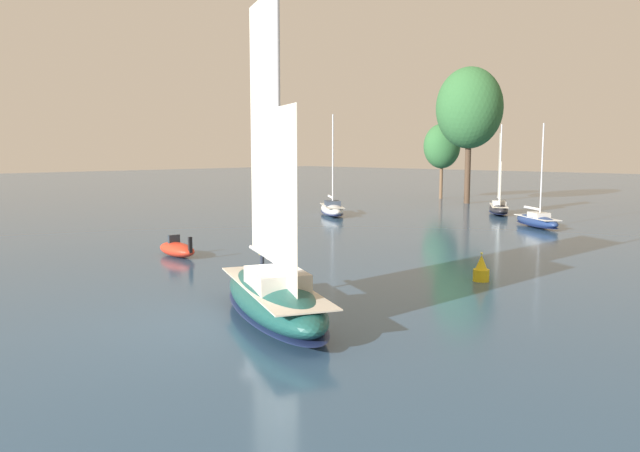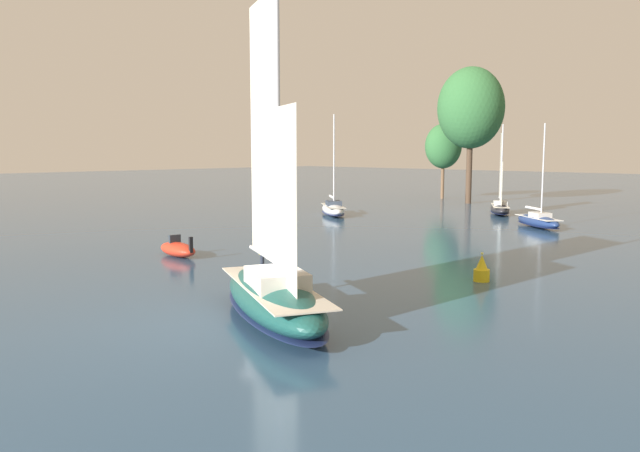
{
  "view_description": "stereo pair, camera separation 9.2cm",
  "coord_description": "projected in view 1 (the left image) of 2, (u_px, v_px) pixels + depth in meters",
  "views": [
    {
      "loc": [
        20.53,
        -18.21,
        7.56
      ],
      "look_at": [
        0.0,
        3.0,
        3.98
      ],
      "focal_mm": 35.0,
      "sensor_mm": 36.0,
      "label": 1
    },
    {
      "loc": [
        20.6,
        -18.14,
        7.56
      ],
      "look_at": [
        0.0,
        3.0,
        3.98
      ],
      "focal_mm": 35.0,
      "sensor_mm": 36.0,
      "label": 2
    }
  ],
  "objects": [
    {
      "name": "tree_shore_left",
      "position": [
        442.0,
        146.0,
        97.88
      ],
      "size": [
        5.72,
        5.72,
        11.77
      ],
      "color": "brown",
      "rests_on": "ground"
    },
    {
      "name": "sailboat_moored_mid_channel",
      "position": [
        499.0,
        207.0,
        74.6
      ],
      "size": [
        5.92,
        7.71,
        10.63
      ],
      "color": "#232328",
      "rests_on": "ground"
    },
    {
      "name": "motor_tender",
      "position": [
        177.0,
        249.0,
        44.73
      ],
      "size": [
        4.39,
        2.14,
        1.63
      ],
      "color": "red",
      "rests_on": "ground"
    },
    {
      "name": "ground_plane",
      "position": [
        274.0,
        319.0,
        28.07
      ],
      "size": [
        400.0,
        400.0,
        0.0
      ],
      "primitive_type": "plane",
      "color": "#2D4C6B"
    },
    {
      "name": "tree_shore_center",
      "position": [
        469.0,
        108.0,
        88.33
      ],
      "size": [
        9.39,
        9.39,
        19.34
      ],
      "color": "#4C3828",
      "rests_on": "ground"
    },
    {
      "name": "sailboat_moored_outer_mooring",
      "position": [
        537.0,
        220.0,
        61.63
      ],
      "size": [
        7.17,
        6.11,
        10.2
      ],
      "color": "navy",
      "rests_on": "ground"
    },
    {
      "name": "sailboat_main",
      "position": [
        274.0,
        293.0,
        27.9
      ],
      "size": [
        11.74,
        7.93,
        15.78
      ],
      "color": "#194C47",
      "rests_on": "ground"
    },
    {
      "name": "channel_buoy",
      "position": [
        481.0,
        270.0,
        36.24
      ],
      "size": [
        0.93,
        0.93,
        1.71
      ],
      "color": "yellow",
      "rests_on": "ground"
    },
    {
      "name": "sailboat_moored_near_marina",
      "position": [
        332.0,
        209.0,
        73.15
      ],
      "size": [
        8.11,
        7.22,
        11.71
      ],
      "color": "silver",
      "rests_on": "ground"
    }
  ]
}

